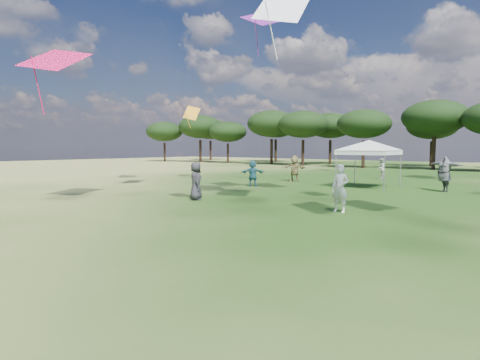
% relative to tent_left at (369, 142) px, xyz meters
% --- Properties ---
extents(tent_left, '(6.08, 6.08, 3.11)m').
position_rel_tent_left_xyz_m(tent_left, '(0.00, 0.00, 0.00)').
color(tent_left, gray).
rests_on(tent_left, ground).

